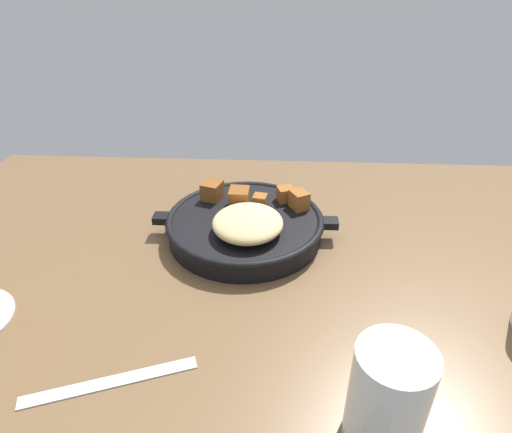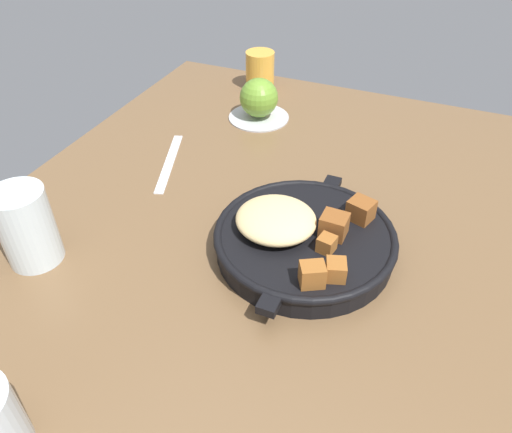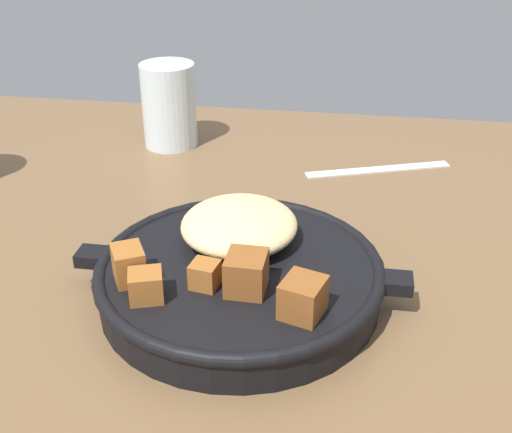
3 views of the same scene
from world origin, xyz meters
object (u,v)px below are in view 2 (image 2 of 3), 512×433
butter_knife (169,162)px  water_glass_tall (27,227)px  cast_iron_skillet (302,238)px  juice_glass_amber (260,71)px  red_apple (259,98)px

butter_knife → water_glass_tall: size_ratio=1.68×
cast_iron_skillet → juice_glass_amber: juice_glass_amber is taller
cast_iron_skillet → red_apple: red_apple is taller
red_apple → water_glass_tall: water_glass_tall is taller
cast_iron_skillet → red_apple: bearing=31.2°
red_apple → juice_glass_amber: (13.31, 5.27, -0.31)cm
red_apple → juice_glass_amber: same height
butter_knife → water_glass_tall: bearing=151.2°
red_apple → water_glass_tall: bearing=165.9°
red_apple → butter_knife: 23.69cm
juice_glass_amber → cast_iron_skillet: bearing=-151.3°
red_apple → butter_knife: size_ratio=0.41×
red_apple → juice_glass_amber: size_ratio=0.93×
water_glass_tall → cast_iron_skillet: bearing=-65.1°
red_apple → butter_knife: (-21.84, 8.13, -4.28)cm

